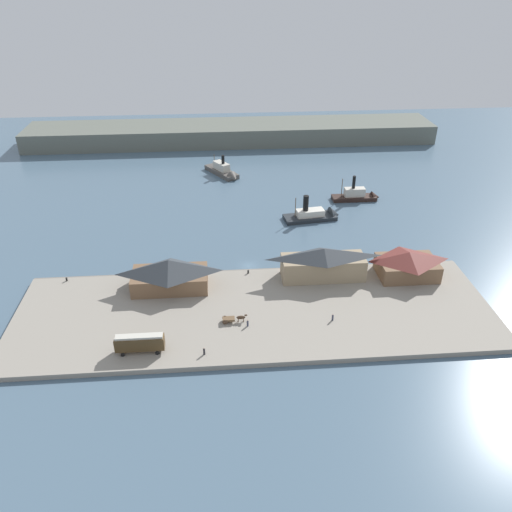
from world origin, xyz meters
TOP-DOWN VIEW (x-y plane):
  - ground_plane at (0.00, 0.00)m, footprint 320.00×320.00m
  - quay_promenade at (0.00, -22.00)m, footprint 110.00×36.00m
  - seawall_edge at (0.00, -3.60)m, footprint 110.00×0.80m
  - ferry_shed_east_terminal at (-20.01, -10.60)m, footprint 18.68×9.91m
  - ferry_shed_west_terminal at (18.24, -8.95)m, footprint 21.24×7.35m
  - ferry_shed_central_terminal at (39.82, -9.76)m, footprint 14.90×10.40m
  - street_tram at (-24.64, -34.45)m, footprint 10.00×2.54m
  - horse_cart at (-5.21, -25.85)m, footprint 5.62×1.66m
  - pedestrian_walking_west at (17.03, -27.10)m, footprint 0.41×0.41m
  - pedestrian_standing_center at (-11.59, -36.32)m, footprint 0.43×0.43m
  - pedestrian_walking_east at (-2.09, -27.64)m, footprint 0.41×0.41m
  - mooring_post_center_west at (-46.31, -5.49)m, footprint 0.44×0.44m
  - mooring_post_center_east at (-0.47, -5.60)m, footprint 0.44×0.44m
  - ferry_approaching_west at (-4.57, 67.78)m, footprint 13.72×18.23m
  - ferry_departing_north at (23.77, 27.54)m, footprint 18.52×8.31m
  - ferry_outer_harbor at (40.71, 41.08)m, footprint 16.40×4.65m
  - far_headland at (0.00, 110.00)m, footprint 180.00×24.00m

SIDE VIEW (x-z plane):
  - ground_plane at x=0.00m, z-range 0.00..0.00m
  - seawall_edge at x=0.00m, z-range 0.00..1.00m
  - quay_promenade at x=0.00m, z-range 0.00..1.20m
  - ferry_departing_north at x=23.77m, z-range -3.92..6.40m
  - ferry_outer_harbor at x=40.71m, z-range -3.57..6.46m
  - ferry_approaching_west at x=-4.57m, z-range -3.15..6.07m
  - mooring_post_center_west at x=-46.31m, z-range 1.20..2.10m
  - mooring_post_center_east at x=-0.47m, z-range 1.20..2.10m
  - pedestrian_walking_east at x=-2.09m, z-range 1.13..2.80m
  - pedestrian_walking_west at x=17.03m, z-range 1.13..2.80m
  - pedestrian_standing_center at x=-11.59m, z-range 1.12..2.84m
  - horse_cart at x=-5.21m, z-range 1.19..3.06m
  - street_tram at x=-24.64m, z-range 1.56..5.79m
  - far_headland at x=0.00m, z-range 0.00..8.00m
  - ferry_shed_central_terminal at x=39.82m, z-range 1.25..7.99m
  - ferry_shed_east_terminal at x=-20.01m, z-range 1.27..9.04m
  - ferry_shed_west_terminal at x=18.24m, z-range 1.26..9.56m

